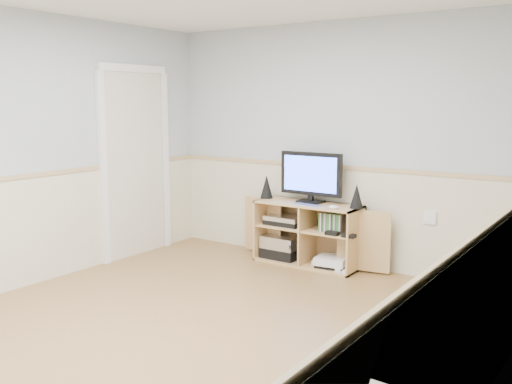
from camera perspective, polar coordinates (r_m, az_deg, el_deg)
room at (r=4.21m, az=-5.66°, el=2.55°), size 4.04×4.54×2.54m
media_cabinet at (r=6.02m, az=5.45°, el=-4.03°), size 1.73×0.42×0.65m
monitor at (r=5.91m, az=5.52°, el=1.67°), size 0.69×0.18×0.52m
speaker_left at (r=6.19m, az=1.07°, el=0.54°), size 0.14×0.14×0.25m
speaker_right at (r=5.68m, az=10.03°, el=-0.41°), size 0.13×0.13×0.24m
keyboard at (r=5.76m, az=5.11°, el=-1.33°), size 0.31×0.14×0.01m
mouse at (r=5.62m, az=7.79°, el=-1.51°), size 0.11×0.09×0.04m
av_components at (r=6.15m, az=2.75°, el=-4.81°), size 0.50×0.30×0.47m
game_consoles at (r=5.90m, az=7.55°, el=-6.96°), size 0.46×0.30×0.11m
game_cases at (r=5.79m, az=7.70°, el=-3.04°), size 0.26×0.13×0.19m
wall_outlet at (r=5.66m, az=17.01°, el=-2.47°), size 0.12×0.03×0.12m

